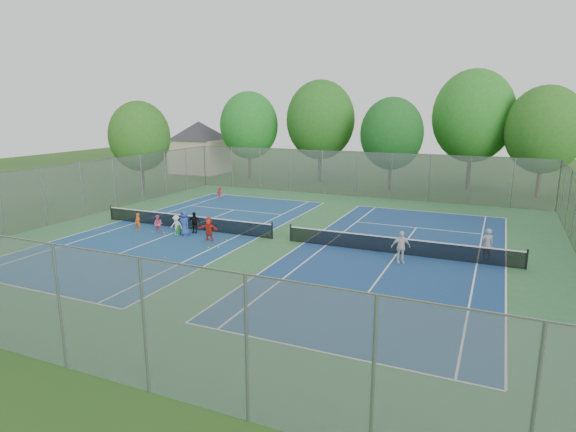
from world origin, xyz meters
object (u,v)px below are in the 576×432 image
object	(u,v)px
net_left	(185,222)
instructor	(487,244)
ball_hopper	(178,230)
net_right	(397,246)
ball_crate	(213,227)

from	to	relation	value
net_left	instructor	size ratio (longest dim) A/B	7.61
net_left	ball_hopper	distance (m)	1.45
net_left	net_right	distance (m)	14.00
net_left	ball_hopper	world-z (taller)	net_left
ball_crate	instructor	xyz separation A→B (m)	(16.79, 0.27, 0.70)
net_left	ball_crate	distance (m)	1.88
net_right	instructor	size ratio (longest dim) A/B	7.61
net_left	ball_crate	bearing A→B (deg)	21.87
net_left	net_right	xyz separation A→B (m)	(14.00, 0.00, 0.00)
ball_crate	instructor	world-z (taller)	instructor
ball_hopper	net_right	bearing A→B (deg)	5.79
net_left	ball_hopper	size ratio (longest dim) A/B	20.85
net_left	net_right	bearing A→B (deg)	0.00
ball_crate	ball_hopper	size ratio (longest dim) A/B	0.56
ball_hopper	instructor	xyz separation A→B (m)	(18.06, 2.33, 0.54)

